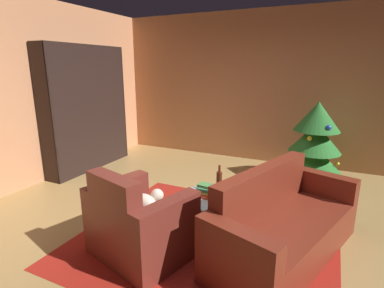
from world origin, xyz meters
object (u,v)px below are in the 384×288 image
at_px(bottle_on_table, 219,181).
at_px(decorated_tree, 315,141).
at_px(coffee_table, 209,201).
at_px(bookshelf_unit, 93,110).
at_px(couch_red, 282,227).
at_px(armchair_red, 139,225).
at_px(book_stack_on_table, 206,191).

height_order(bottle_on_table, decorated_tree, decorated_tree).
relative_size(coffee_table, decorated_tree, 0.51).
xyz_separation_m(bookshelf_unit, couch_red, (3.57, -1.34, -0.75)).
distance_m(armchair_red, book_stack_on_table, 0.78).
distance_m(bookshelf_unit, decorated_tree, 3.82).
relative_size(book_stack_on_table, bottle_on_table, 0.71).
xyz_separation_m(coffee_table, decorated_tree, (0.89, 2.22, 0.25)).
bearing_deg(decorated_tree, book_stack_on_table, -112.53).
bearing_deg(armchair_red, couch_red, 26.13).
bearing_deg(decorated_tree, coffee_table, -111.95).
bearing_deg(bookshelf_unit, coffee_table, -25.65).
height_order(bookshelf_unit, coffee_table, bookshelf_unit).
height_order(bookshelf_unit, armchair_red, bookshelf_unit).
bearing_deg(couch_red, bottle_on_table, 167.30).
bearing_deg(book_stack_on_table, couch_red, 0.96).
relative_size(bookshelf_unit, bottle_on_table, 6.96).
height_order(armchair_red, coffee_table, armchair_red).
xyz_separation_m(coffee_table, book_stack_on_table, (-0.03, -0.00, 0.11)).
bearing_deg(armchair_red, bottle_on_table, 55.51).
bearing_deg(bottle_on_table, armchair_red, -124.49).
bearing_deg(armchair_red, coffee_table, 51.28).
distance_m(armchair_red, bottle_on_table, 0.97).
relative_size(bookshelf_unit, armchair_red, 2.00).
bearing_deg(bookshelf_unit, bottle_on_table, -22.39).
height_order(book_stack_on_table, bottle_on_table, bottle_on_table).
distance_m(book_stack_on_table, decorated_tree, 2.41).
distance_m(couch_red, decorated_tree, 2.24).
distance_m(bookshelf_unit, couch_red, 3.89).
distance_m(coffee_table, book_stack_on_table, 0.12).
bearing_deg(coffee_table, bookshelf_unit, 154.35).
distance_m(bottle_on_table, decorated_tree, 2.22).
height_order(coffee_table, book_stack_on_table, book_stack_on_table).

